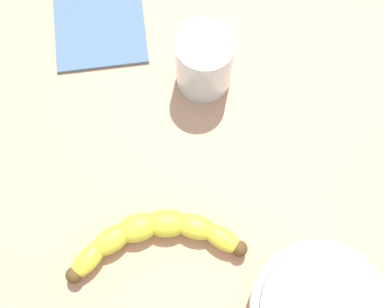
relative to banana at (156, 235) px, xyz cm
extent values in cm
cube|color=tan|center=(12.89, -6.39, -3.36)|extent=(120.00, 120.00, 3.00)
ellipsoid|color=yellow|center=(0.78, -8.96, 0.00)|extent=(4.88, 6.39, 2.80)
ellipsoid|color=yellow|center=(1.81, -5.28, 0.00)|extent=(3.99, 6.13, 3.26)
ellipsoid|color=yellow|center=(1.78, -1.46, 0.00)|extent=(4.53, 6.24, 3.72)
ellipsoid|color=yellow|center=(0.70, 2.20, 0.00)|extent=(5.78, 6.78, 3.72)
ellipsoid|color=yellow|center=(-1.37, 5.41, 0.00)|extent=(6.22, 6.48, 3.26)
ellipsoid|color=yellow|center=(-4.25, 7.93, 0.00)|extent=(6.34, 5.48, 2.80)
sphere|color=#513819|center=(-0.26, -11.33, 0.00)|extent=(2.17, 2.17, 2.17)
sphere|color=#513819|center=(-6.41, 9.34, 0.00)|extent=(2.17, 2.17, 2.17)
cylinder|color=silver|center=(24.33, -3.53, 3.26)|extent=(8.08, 8.08, 10.24)
cylinder|color=silver|center=(24.33, -3.53, 3.16)|extent=(7.58, 7.58, 9.54)
cube|color=slate|center=(31.17, 13.45, -1.56)|extent=(17.85, 17.14, 0.60)
camera|label=1|loc=(-9.86, -6.08, 66.93)|focal=47.75mm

